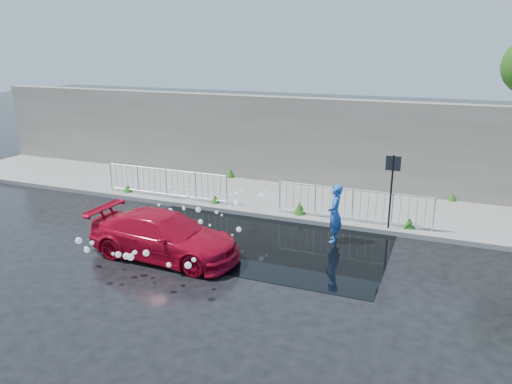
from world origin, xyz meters
TOP-DOWN VIEW (x-y plane):
  - ground at (0.00, 0.00)m, footprint 90.00×90.00m
  - pavement at (0.00, 5.00)m, footprint 30.00×4.00m
  - curb at (0.00, 3.00)m, footprint 30.00×0.25m
  - retaining_wall at (0.00, 7.20)m, footprint 30.00×0.60m
  - puddle at (0.50, 1.00)m, footprint 8.00×5.00m
  - sign_post at (4.20, 3.10)m, footprint 0.45×0.06m
  - railing_left at (-4.00, 3.35)m, footprint 5.05×0.05m
  - railing_right at (3.00, 3.35)m, footprint 5.05×0.05m
  - weeds at (-0.11, 4.49)m, footprint 12.17×3.93m
  - water_spray at (-1.24, -0.30)m, footprint 3.55×5.72m
  - red_car at (-1.32, -1.09)m, footprint 4.43×1.94m
  - person at (2.77, 1.80)m, footprint 0.51×0.70m

SIDE VIEW (x-z plane):
  - ground at x=0.00m, z-range 0.00..0.00m
  - puddle at x=0.50m, z-range 0.00..0.01m
  - pavement at x=0.00m, z-range 0.00..0.15m
  - curb at x=0.00m, z-range 0.00..0.16m
  - weeds at x=-0.11m, z-range 0.11..0.54m
  - red_car at x=-1.32m, z-range 0.00..1.27m
  - railing_left at x=-4.00m, z-range 0.19..1.29m
  - railing_right at x=3.00m, z-range 0.19..1.29m
  - water_spray at x=-1.24m, z-range 0.17..1.30m
  - person at x=2.77m, z-range 0.00..1.77m
  - sign_post at x=4.20m, z-range 0.47..2.97m
  - retaining_wall at x=0.00m, z-range 0.15..3.65m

